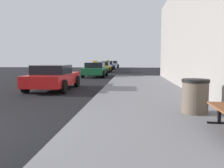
% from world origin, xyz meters
% --- Properties ---
extents(sidewalk, '(4.00, 32.00, 0.15)m').
position_xyz_m(sidewalk, '(4.00, 0.00, 0.07)').
color(sidewalk, slate).
rests_on(sidewalk, ground_plane).
extents(trash_bin, '(0.70, 0.70, 0.89)m').
position_xyz_m(trash_bin, '(5.07, 1.92, 0.60)').
color(trash_bin, brown).
rests_on(trash_bin, sidewalk).
extents(car_red, '(2.04, 4.01, 1.27)m').
position_xyz_m(car_red, '(-0.59, 7.27, 0.65)').
color(car_red, red).
rests_on(car_red, ground_plane).
extents(car_green, '(1.96, 4.02, 1.43)m').
position_xyz_m(car_green, '(0.18, 16.17, 0.65)').
color(car_green, '#196638').
rests_on(car_green, ground_plane).
extents(car_yellow, '(2.04, 4.53, 1.27)m').
position_xyz_m(car_yellow, '(-0.12, 23.66, 0.65)').
color(car_yellow, yellow).
rests_on(car_yellow, ground_plane).
extents(car_blue, '(1.92, 4.40, 1.43)m').
position_xyz_m(car_blue, '(-0.20, 30.60, 0.65)').
color(car_blue, '#233899').
rests_on(car_blue, ground_plane).
extents(car_white, '(2.07, 4.28, 1.27)m').
position_xyz_m(car_white, '(-0.06, 38.36, 0.65)').
color(car_white, white).
rests_on(car_white, ground_plane).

